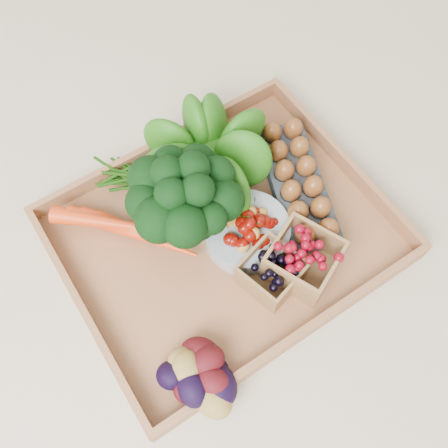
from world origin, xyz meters
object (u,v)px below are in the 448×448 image
broccoli (187,213)px  egg_carton (297,186)px  tray (224,237)px  cherry_bowl (247,232)px

broccoli → egg_carton: size_ratio=0.70×
tray → cherry_bowl: (0.03, -0.02, 0.03)m
cherry_bowl → egg_carton: cherry_bowl is taller
broccoli → cherry_bowl: size_ratio=1.21×
tray → broccoli: broccoli is taller
tray → cherry_bowl: size_ratio=3.65×
broccoli → cherry_bowl: (0.08, -0.07, -0.05)m
tray → broccoli: bearing=139.2°
tray → cherry_bowl: bearing=-37.9°
cherry_bowl → egg_carton: 0.14m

